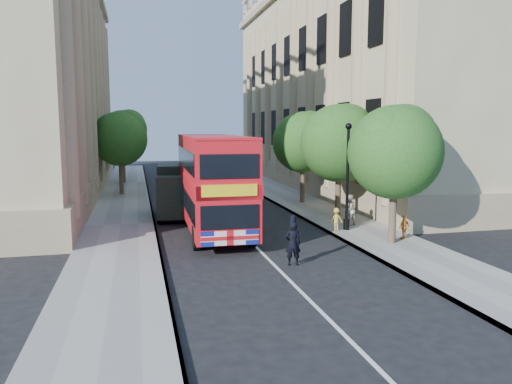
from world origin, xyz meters
TOP-DOWN VIEW (x-y plane):
  - ground at (0.00, 0.00)m, footprint 120.00×120.00m
  - pavement_right at (5.75, 10.00)m, footprint 3.50×80.00m
  - pavement_left at (-5.75, 10.00)m, footprint 3.50×80.00m
  - building_right at (13.80, 24.00)m, footprint 12.00×38.00m
  - building_left at (-13.80, 24.00)m, footprint 12.00×38.00m
  - tree_right_near at (5.84, 3.03)m, footprint 4.00×4.00m
  - tree_right_mid at (5.84, 9.03)m, footprint 4.20×4.20m
  - tree_right_far at (5.84, 15.03)m, footprint 4.00×4.00m
  - tree_left_far at (-5.96, 22.03)m, footprint 4.00×4.00m
  - tree_left_back at (-5.96, 30.03)m, footprint 4.20×4.20m
  - lamp_post at (5.00, 6.00)m, footprint 0.32×0.32m
  - double_decker_bus at (-1.30, 7.56)m, footprint 2.85×9.98m
  - box_van at (-2.69, 11.95)m, footprint 2.49×5.32m
  - police_constable at (0.67, 1.00)m, footprint 0.65×0.47m
  - woman_pedestrian at (5.58, 6.99)m, footprint 0.94×0.86m
  - child_a at (6.67, 3.50)m, footprint 0.68×0.47m
  - child_b at (4.40, 5.89)m, footprint 0.75×0.47m

SIDE VIEW (x-z plane):
  - ground at x=0.00m, z-range 0.00..0.00m
  - pavement_right at x=5.75m, z-range 0.00..0.12m
  - pavement_left at x=-5.75m, z-range 0.00..0.12m
  - child_a at x=6.67m, z-range 0.12..1.19m
  - child_b at x=4.40m, z-range 0.12..1.23m
  - police_constable at x=0.67m, z-range 0.00..1.63m
  - woman_pedestrian at x=5.58m, z-range 0.12..1.68m
  - box_van at x=-2.69m, z-range -0.03..2.93m
  - lamp_post at x=5.00m, z-range -0.07..5.09m
  - double_decker_bus at x=-1.30m, z-range 0.24..4.82m
  - tree_right_near at x=5.84m, z-range 1.21..7.29m
  - tree_right_far at x=5.84m, z-range 1.24..7.39m
  - tree_left_far at x=-5.96m, z-range 1.30..7.59m
  - tree_right_mid at x=5.84m, z-range 1.26..7.63m
  - tree_left_back at x=-5.96m, z-range 1.38..8.03m
  - building_right at x=13.80m, z-range 0.00..18.00m
  - building_left at x=-13.80m, z-range 0.00..18.00m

